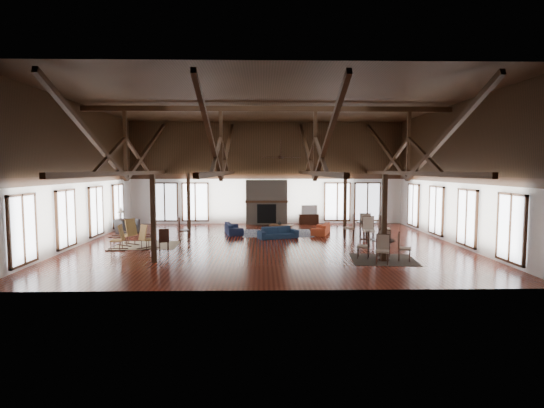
{
  "coord_description": "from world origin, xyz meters",
  "views": [
    {
      "loc": [
        -0.24,
        -18.08,
        3.23
      ],
      "look_at": [
        0.19,
        1.0,
        1.66
      ],
      "focal_mm": 28.0,
      "sensor_mm": 36.0,
      "label": 1
    }
  ],
  "objects_px": {
    "cafe_table_near": "(384,246)",
    "tv_console": "(309,219)",
    "sofa_navy_front": "(278,233)",
    "coffee_table": "(281,226)",
    "armchair": "(127,226)",
    "sofa_orange": "(321,229)",
    "cafe_table_far": "(367,227)",
    "sofa_navy_left": "(234,228)"
  },
  "relations": [
    {
      "from": "sofa_navy_front",
      "to": "cafe_table_near",
      "type": "bearing_deg",
      "value": -72.24
    },
    {
      "from": "sofa_navy_front",
      "to": "cafe_table_far",
      "type": "bearing_deg",
      "value": -23.06
    },
    {
      "from": "coffee_table",
      "to": "tv_console",
      "type": "bearing_deg",
      "value": 82.08
    },
    {
      "from": "coffee_table",
      "to": "armchair",
      "type": "distance_m",
      "value": 7.92
    },
    {
      "from": "coffee_table",
      "to": "cafe_table_near",
      "type": "relative_size",
      "value": 0.66
    },
    {
      "from": "coffee_table",
      "to": "sofa_navy_front",
      "type": "bearing_deg",
      "value": -80.44
    },
    {
      "from": "sofa_navy_front",
      "to": "cafe_table_far",
      "type": "xyz_separation_m",
      "value": [
        4.1,
        -0.26,
        0.29
      ]
    },
    {
      "from": "sofa_navy_left",
      "to": "cafe_table_near",
      "type": "bearing_deg",
      "value": -149.54
    },
    {
      "from": "sofa_orange",
      "to": "cafe_table_far",
      "type": "bearing_deg",
      "value": 68.01
    },
    {
      "from": "sofa_orange",
      "to": "coffee_table",
      "type": "xyz_separation_m",
      "value": [
        -1.97,
        0.22,
        0.12
      ]
    },
    {
      "from": "coffee_table",
      "to": "armchair",
      "type": "relative_size",
      "value": 1.23
    },
    {
      "from": "armchair",
      "to": "tv_console",
      "type": "bearing_deg",
      "value": -30.67
    },
    {
      "from": "sofa_navy_front",
      "to": "cafe_table_far",
      "type": "distance_m",
      "value": 4.12
    },
    {
      "from": "sofa_navy_left",
      "to": "coffee_table",
      "type": "xyz_separation_m",
      "value": [
        2.39,
        0.05,
        0.11
      ]
    },
    {
      "from": "sofa_navy_front",
      "to": "cafe_table_near",
      "type": "distance_m",
      "value": 5.98
    },
    {
      "from": "sofa_orange",
      "to": "armchair",
      "type": "xyz_separation_m",
      "value": [
        -9.87,
        0.74,
        0.07
      ]
    },
    {
      "from": "armchair",
      "to": "sofa_orange",
      "type": "bearing_deg",
      "value": -53.06
    },
    {
      "from": "cafe_table_far",
      "to": "armchair",
      "type": "bearing_deg",
      "value": 168.85
    },
    {
      "from": "sofa_navy_front",
      "to": "coffee_table",
      "type": "relative_size",
      "value": 1.45
    },
    {
      "from": "sofa_orange",
      "to": "tv_console",
      "type": "relative_size",
      "value": 1.57
    },
    {
      "from": "tv_console",
      "to": "coffee_table",
      "type": "bearing_deg",
      "value": -115.89
    },
    {
      "from": "cafe_table_near",
      "to": "cafe_table_far",
      "type": "height_order",
      "value": "cafe_table_far"
    },
    {
      "from": "coffee_table",
      "to": "tv_console",
      "type": "height_order",
      "value": "tv_console"
    },
    {
      "from": "coffee_table",
      "to": "cafe_table_far",
      "type": "bearing_deg",
      "value": -6.91
    },
    {
      "from": "sofa_navy_left",
      "to": "armchair",
      "type": "xyz_separation_m",
      "value": [
        -5.51,
        0.58,
        0.06
      ]
    },
    {
      "from": "cafe_table_far",
      "to": "tv_console",
      "type": "distance_m",
      "value": 5.87
    },
    {
      "from": "cafe_table_near",
      "to": "tv_console",
      "type": "height_order",
      "value": "cafe_table_near"
    },
    {
      "from": "armchair",
      "to": "sofa_navy_left",
      "type": "bearing_deg",
      "value": -54.72
    },
    {
      "from": "coffee_table",
      "to": "cafe_table_near",
      "type": "bearing_deg",
      "value": -43.79
    },
    {
      "from": "sofa_navy_left",
      "to": "armchair",
      "type": "bearing_deg",
      "value": 71.74
    },
    {
      "from": "coffee_table",
      "to": "sofa_orange",
      "type": "bearing_deg",
      "value": 11.58
    },
    {
      "from": "armchair",
      "to": "sofa_navy_front",
      "type": "bearing_deg",
      "value": -63.75
    },
    {
      "from": "sofa_orange",
      "to": "armchair",
      "type": "height_order",
      "value": "armchair"
    },
    {
      "from": "sofa_navy_front",
      "to": "armchair",
      "type": "height_order",
      "value": "armchair"
    },
    {
      "from": "coffee_table",
      "to": "sofa_navy_left",
      "type": "bearing_deg",
      "value": -160.75
    },
    {
      "from": "armchair",
      "to": "cafe_table_near",
      "type": "relative_size",
      "value": 0.53
    },
    {
      "from": "coffee_table",
      "to": "tv_console",
      "type": "distance_m",
      "value": 4.1
    },
    {
      "from": "cafe_table_far",
      "to": "cafe_table_near",
      "type": "bearing_deg",
      "value": -96.3
    },
    {
      "from": "sofa_orange",
      "to": "cafe_table_near",
      "type": "bearing_deg",
      "value": 30.69
    },
    {
      "from": "sofa_orange",
      "to": "coffee_table",
      "type": "bearing_deg",
      "value": -78.75
    },
    {
      "from": "sofa_orange",
      "to": "cafe_table_near",
      "type": "distance_m",
      "value": 6.24
    },
    {
      "from": "armchair",
      "to": "cafe_table_near",
      "type": "distance_m",
      "value": 13.18
    }
  ]
}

